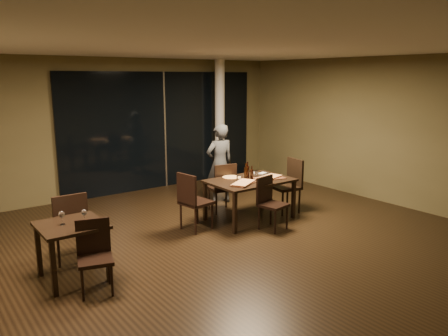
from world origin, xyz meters
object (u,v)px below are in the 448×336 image
at_px(bottle_b, 252,173).
at_px(chair_side_near, 95,252).
at_px(chair_side_far, 69,224).
at_px(side_table, 71,233).
at_px(diner, 220,164).
at_px(chair_main_near, 269,200).
at_px(chair_main_left, 192,199).
at_px(chair_main_right, 289,182).
at_px(bottle_a, 246,172).
at_px(chair_main_far, 223,185).
at_px(main_table, 250,184).
at_px(bottle_c, 247,170).

bearing_deg(bottle_b, chair_side_near, -163.84).
bearing_deg(chair_side_far, side_table, 76.87).
bearing_deg(diner, chair_main_near, 89.50).
bearing_deg(chair_main_left, chair_main_near, -130.11).
xyz_separation_m(chair_main_right, chair_side_far, (-4.20, 0.14, -0.01)).
xyz_separation_m(chair_main_left, chair_side_near, (-2.10, -1.08, -0.07)).
xyz_separation_m(chair_main_right, bottle_b, (-0.89, 0.08, 0.30)).
bearing_deg(side_table, bottle_a, 9.18).
height_order(chair_main_far, chair_side_near, chair_main_far).
distance_m(chair_side_far, bottle_a, 3.22).
distance_m(chair_main_left, chair_side_near, 2.36).
distance_m(side_table, chair_main_left, 2.31).
height_order(chair_side_far, chair_side_near, chair_side_far).
distance_m(chair_side_near, bottle_a, 3.39).
bearing_deg(main_table, chair_main_left, 174.63).
xyz_separation_m(bottle_a, bottle_c, (0.09, 0.06, 0.00)).
relative_size(chair_main_left, bottle_c, 3.22).
distance_m(chair_main_left, diner, 1.77).
relative_size(main_table, diner, 0.91).
height_order(bottle_a, bottle_c, bottle_c).
bearing_deg(chair_main_near, chair_main_right, 16.09).
bearing_deg(chair_main_far, bottle_a, 111.11).
distance_m(side_table, chair_side_far, 0.57).
height_order(chair_main_left, bottle_a, bottle_a).
xyz_separation_m(chair_main_right, diner, (-0.74, 1.28, 0.25)).
xyz_separation_m(main_table, chair_main_left, (-1.18, 0.11, -0.11)).
height_order(chair_side_far, bottle_a, bottle_a).
distance_m(main_table, bottle_a, 0.24).
relative_size(main_table, bottle_a, 4.94).
bearing_deg(bottle_b, side_table, -171.78).
bearing_deg(chair_main_near, diner, 71.23).
distance_m(main_table, chair_main_far, 0.65).
height_order(chair_main_far, chair_main_right, chair_main_right).
bearing_deg(chair_side_far, chair_main_left, -177.69).
bearing_deg(bottle_c, chair_main_near, -95.98).
xyz_separation_m(chair_main_left, bottle_a, (1.11, -0.07, 0.34)).
distance_m(side_table, bottle_b, 3.49).
bearing_deg(chair_main_far, chair_main_near, 107.57).
bearing_deg(main_table, chair_side_near, -163.60).
height_order(main_table, chair_main_near, chair_main_near).
distance_m(bottle_b, bottle_c, 0.11).
relative_size(chair_main_near, chair_main_left, 0.90).
xyz_separation_m(chair_side_near, bottle_b, (3.32, 0.96, 0.38)).
xyz_separation_m(main_table, chair_main_far, (-0.15, 0.62, -0.13)).
relative_size(main_table, chair_main_left, 1.49).
relative_size(chair_side_near, bottle_a, 2.91).
distance_m(chair_main_left, chair_side_far, 2.09).
bearing_deg(chair_main_near, chair_main_left, 137.30).
bearing_deg(chair_main_left, diner, -59.93).
distance_m(bottle_a, bottle_b, 0.12).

